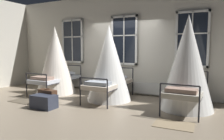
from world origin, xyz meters
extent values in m
plane|color=gray|center=(0.00, 0.00, 0.00)|extent=(17.98, 17.98, 0.00)
cube|color=beige|center=(0.00, 1.34, 1.72)|extent=(9.58, 0.10, 3.45)
cube|color=black|center=(-2.20, 1.23, 1.84)|extent=(0.97, 0.02, 1.67)
cube|color=silver|center=(-2.20, 1.23, 1.04)|extent=(0.97, 0.06, 0.07)
cube|color=silver|center=(-2.20, 1.23, 2.64)|extent=(0.97, 0.06, 0.07)
cube|color=silver|center=(-2.65, 1.23, 1.84)|extent=(0.07, 0.06, 1.67)
cube|color=silver|center=(-1.75, 1.23, 1.84)|extent=(0.07, 0.06, 1.67)
cube|color=silver|center=(-2.20, 1.23, 1.84)|extent=(0.04, 0.06, 1.67)
cube|color=silver|center=(-2.20, 1.23, 2.01)|extent=(0.97, 0.06, 0.04)
cube|color=black|center=(0.00, 1.23, 1.84)|extent=(0.97, 0.02, 1.67)
cube|color=silver|center=(0.00, 1.23, 1.04)|extent=(0.97, 0.06, 0.07)
cube|color=silver|center=(0.00, 1.23, 2.64)|extent=(0.97, 0.06, 0.07)
cube|color=silver|center=(-0.45, 1.23, 1.84)|extent=(0.07, 0.06, 1.67)
cube|color=silver|center=(0.45, 1.23, 1.84)|extent=(0.07, 0.06, 1.67)
cube|color=silver|center=(0.00, 1.23, 1.84)|extent=(0.04, 0.06, 1.67)
cube|color=silver|center=(0.00, 1.23, 2.01)|extent=(0.97, 0.06, 0.04)
cube|color=black|center=(2.20, 1.23, 1.84)|extent=(0.97, 0.02, 1.67)
cube|color=silver|center=(2.20, 1.23, 1.04)|extent=(0.97, 0.06, 0.07)
cube|color=silver|center=(2.20, 1.23, 2.64)|extent=(0.97, 0.06, 0.07)
cube|color=silver|center=(1.75, 1.23, 1.84)|extent=(0.07, 0.06, 1.67)
cube|color=silver|center=(2.65, 1.23, 1.84)|extent=(0.07, 0.06, 1.67)
cube|color=silver|center=(2.20, 1.23, 1.84)|extent=(0.04, 0.06, 1.67)
cube|color=silver|center=(2.20, 1.23, 2.01)|extent=(0.97, 0.06, 0.04)
cube|color=silver|center=(0.00, 1.21, 0.25)|extent=(5.00, 0.10, 0.36)
cylinder|color=black|center=(-2.61, 1.12, 0.45)|extent=(0.04, 0.04, 0.91)
cylinder|color=black|center=(-1.76, 1.14, 0.45)|extent=(0.04, 0.04, 0.91)
cylinder|color=black|center=(-2.55, -0.74, 0.39)|extent=(0.04, 0.04, 0.78)
cylinder|color=black|center=(-1.71, -0.72, 0.39)|extent=(0.04, 0.04, 0.78)
cylinder|color=black|center=(-2.58, 0.19, 0.43)|extent=(0.09, 1.86, 0.03)
cylinder|color=black|center=(-1.74, 0.21, 0.43)|extent=(0.09, 1.86, 0.03)
cylinder|color=black|center=(-2.19, 1.13, 0.91)|extent=(0.84, 0.06, 0.03)
cylinder|color=black|center=(-2.13, -0.73, 0.78)|extent=(0.84, 0.06, 0.03)
cube|color=silver|center=(-2.16, 0.20, 0.50)|extent=(0.92, 1.91, 0.12)
ellipsoid|color=silver|center=(-2.18, 0.89, 0.63)|extent=(0.66, 0.42, 0.14)
cube|color=gray|center=(-2.14, -0.47, 0.61)|extent=(0.70, 0.38, 0.10)
cone|color=silver|center=(-2.16, 0.20, 1.17)|extent=(1.36, 1.36, 2.33)
cylinder|color=black|center=(-0.46, 1.08, 0.45)|extent=(0.04, 0.04, 0.91)
cylinder|color=black|center=(0.38, 1.10, 0.45)|extent=(0.04, 0.04, 0.91)
cylinder|color=black|center=(-0.42, -0.78, 0.39)|extent=(0.04, 0.04, 0.78)
cylinder|color=black|center=(0.42, -0.76, 0.39)|extent=(0.04, 0.04, 0.78)
cylinder|color=black|center=(-0.44, 0.15, 0.43)|extent=(0.07, 1.86, 0.03)
cylinder|color=black|center=(0.40, 0.17, 0.43)|extent=(0.07, 1.86, 0.03)
cylinder|color=black|center=(-0.04, 1.09, 0.91)|extent=(0.84, 0.05, 0.03)
cylinder|color=black|center=(0.00, -0.77, 0.78)|extent=(0.84, 0.05, 0.03)
cube|color=beige|center=(-0.02, 0.16, 0.50)|extent=(0.90, 1.90, 0.12)
ellipsoid|color=silver|center=(-0.03, 0.85, 0.63)|extent=(0.65, 0.41, 0.14)
cube|color=#8C939E|center=(-0.01, -0.51, 0.61)|extent=(0.70, 0.37, 0.10)
cone|color=white|center=(-0.02, 0.16, 1.13)|extent=(1.36, 1.36, 2.26)
cylinder|color=black|center=(1.83, 1.12, 0.45)|extent=(0.04, 0.04, 0.91)
cylinder|color=black|center=(2.68, 1.10, 0.45)|extent=(0.04, 0.04, 0.91)
cylinder|color=black|center=(1.79, -0.74, 0.39)|extent=(0.04, 0.04, 0.78)
cylinder|color=black|center=(2.64, -0.76, 0.39)|extent=(0.04, 0.04, 0.78)
cylinder|color=black|center=(1.81, 0.19, 0.43)|extent=(0.07, 1.86, 0.03)
cylinder|color=black|center=(2.66, 0.17, 0.43)|extent=(0.07, 1.86, 0.03)
cylinder|color=black|center=(2.25, 1.11, 0.91)|extent=(0.84, 0.05, 0.03)
cylinder|color=black|center=(2.21, -0.75, 0.78)|extent=(0.84, 0.05, 0.03)
cube|color=#B7B2A3|center=(2.23, 0.18, 0.50)|extent=(0.90, 1.90, 0.12)
ellipsoid|color=silver|center=(2.25, 0.87, 0.63)|extent=(0.66, 0.41, 0.14)
cube|color=gray|center=(2.22, -0.49, 0.61)|extent=(0.70, 0.37, 0.10)
cone|color=white|center=(2.23, 0.18, 1.21)|extent=(1.36, 1.36, 2.43)
cube|color=brown|center=(-2.20, -1.15, 0.01)|extent=(0.81, 0.58, 0.01)
cube|color=#8E7A5B|center=(2.20, -1.15, 0.01)|extent=(0.82, 0.59, 0.01)
cube|color=#472D1E|center=(-1.22, -1.20, 0.22)|extent=(0.57, 0.24, 0.44)
cube|color=tan|center=(-1.21, -1.10, 0.22)|extent=(0.50, 0.05, 0.03)
torus|color=#472D1E|center=(-1.22, -1.20, 0.46)|extent=(0.15, 0.15, 0.02)
cube|color=#2D3342|center=(-1.10, -1.46, 0.18)|extent=(0.65, 0.41, 0.35)
camera|label=1|loc=(3.03, -5.57, 1.59)|focal=34.50mm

